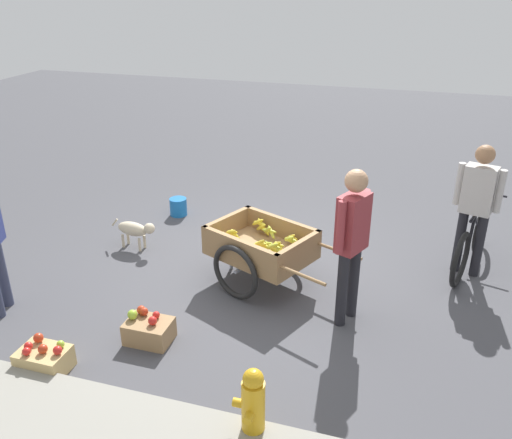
{
  "coord_description": "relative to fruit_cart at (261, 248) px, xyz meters",
  "views": [
    {
      "loc": [
        -1.68,
        5.37,
        3.29
      ],
      "look_at": [
        -0.06,
        0.06,
        0.75
      ],
      "focal_mm": 37.86,
      "sensor_mm": 36.0,
      "label": 1
    }
  ],
  "objects": [
    {
      "name": "dog",
      "position": [
        1.8,
        -0.34,
        -0.17
      ],
      "size": [
        0.67,
        0.24,
        0.4
      ],
      "color": "beige",
      "rests_on": "ground"
    },
    {
      "name": "vendor_person",
      "position": [
        -1.05,
        0.45,
        0.55
      ],
      "size": [
        0.32,
        0.54,
        1.65
      ],
      "color": "black",
      "rests_on": "ground"
    },
    {
      "name": "ground_plane",
      "position": [
        0.15,
        -0.15,
        -0.44
      ],
      "size": [
        24.0,
        24.0,
        0.0
      ],
      "primitive_type": "plane",
      "color": "#47474C"
    },
    {
      "name": "plastic_bucket",
      "position": [
        1.72,
        -1.49,
        -0.31
      ],
      "size": [
        0.25,
        0.25,
        0.26
      ],
      "primitive_type": "cylinder",
      "color": "#1966B2",
      "rests_on": "ground"
    },
    {
      "name": "apple_crate",
      "position": [
        0.74,
        1.37,
        -0.31
      ],
      "size": [
        0.44,
        0.32,
        0.32
      ],
      "color": "#99754C",
      "rests_on": "ground"
    },
    {
      "name": "fire_hydrant",
      "position": [
        -0.61,
        2.26,
        -0.11
      ],
      "size": [
        0.25,
        0.25,
        0.67
      ],
      "color": "gold",
      "rests_on": "ground"
    },
    {
      "name": "bicycle",
      "position": [
        -2.33,
        -1.08,
        -0.09
      ],
      "size": [
        0.62,
        1.61,
        0.85
      ],
      "color": "black",
      "rests_on": "ground"
    },
    {
      "name": "mixed_fruit_crate",
      "position": [
        1.43,
        2.05,
        -0.32
      ],
      "size": [
        0.44,
        0.32,
        0.31
      ],
      "color": "tan",
      "rests_on": "ground"
    },
    {
      "name": "cyclist_person",
      "position": [
        -2.28,
        -0.93,
        0.51
      ],
      "size": [
        0.5,
        0.29,
        1.59
      ],
      "color": "black",
      "rests_on": "ground"
    },
    {
      "name": "fruit_cart",
      "position": [
        0.0,
        0.0,
        0.0
      ],
      "size": [
        1.82,
        1.35,
        0.73
      ],
      "color": "#937047",
      "rests_on": "ground"
    }
  ]
}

